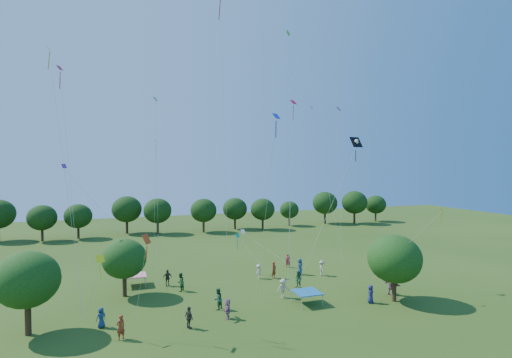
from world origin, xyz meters
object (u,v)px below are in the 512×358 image
at_px(near_tree_north, 124,259).
at_px(near_tree_west, 27,280).
at_px(pirate_kite, 355,145).
at_px(tent_blue, 307,292).
at_px(red_high_kite, 222,42).
at_px(near_tree_east, 395,259).
at_px(tent_red_stripe, 135,275).

bearing_deg(near_tree_north, near_tree_west, -135.93).
bearing_deg(pirate_kite, tent_blue, -152.55).
bearing_deg(tent_blue, red_high_kite, 175.79).
xyz_separation_m(tent_blue, red_high_kite, (-7.45, 0.55, 21.01)).
bearing_deg(red_high_kite, near_tree_east, -9.50).
bearing_deg(near_tree_west, near_tree_north, 44.07).
distance_m(near_tree_east, pirate_kite, 11.92).
bearing_deg(near_tree_north, tent_blue, -26.72).
distance_m(tent_blue, red_high_kite, 22.30).
bearing_deg(near_tree_east, near_tree_west, 174.15).
bearing_deg(tent_blue, near_tree_north, 153.28).
distance_m(near_tree_north, tent_blue, 16.92).
height_order(pirate_kite, red_high_kite, red_high_kite).
height_order(near_tree_north, tent_red_stripe, near_tree_north).
distance_m(tent_red_stripe, tent_blue, 17.49).
distance_m(near_tree_north, pirate_kite, 24.99).
height_order(near_tree_east, tent_red_stripe, near_tree_east).
height_order(tent_blue, red_high_kite, red_high_kite).
bearing_deg(tent_red_stripe, tent_blue, -37.35).
bearing_deg(tent_blue, near_tree_west, 177.30).
xyz_separation_m(tent_red_stripe, red_high_kite, (6.45, -10.07, 21.01)).
bearing_deg(tent_blue, near_tree_east, -14.52).
distance_m(near_tree_west, tent_blue, 21.89).
bearing_deg(near_tree_north, red_high_kite, -42.96).
height_order(near_tree_west, pirate_kite, pirate_kite).
bearing_deg(near_tree_north, tent_red_stripe, 71.36).
height_order(tent_red_stripe, red_high_kite, red_high_kite).
xyz_separation_m(near_tree_west, near_tree_north, (6.72, 6.50, -0.48)).
height_order(tent_red_stripe, pirate_kite, pirate_kite).
distance_m(near_tree_west, tent_red_stripe, 12.68).
bearing_deg(near_tree_north, near_tree_east, -22.81).
distance_m(tent_blue, pirate_kite, 15.55).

